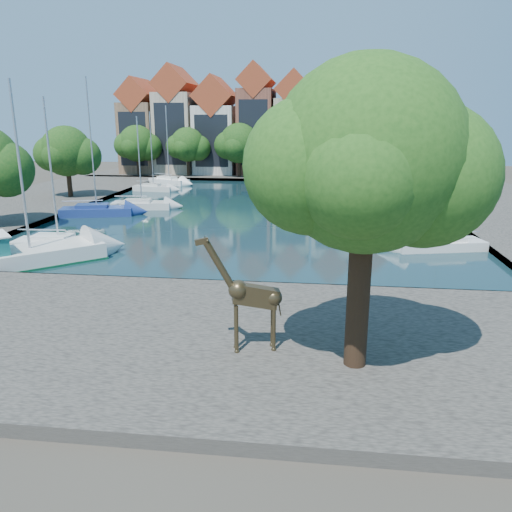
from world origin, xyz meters
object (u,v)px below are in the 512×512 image
Objects in this scene: motorsailer at (1,256)px; plane_tree at (370,163)px; sailboat_right_a at (439,242)px; giraffe_statue at (249,295)px; sailboat_left_a at (59,242)px.

plane_tree is at bearing -27.20° from motorsailer.
sailboat_right_a is (7.06, 19.07, -7.08)m from plane_tree.
sailboat_left_a reaches higher than giraffe_statue.
plane_tree is 21.53m from sailboat_right_a.
motorsailer is at bearing -163.40° from sailboat_right_a.
giraffe_statue is 21.57m from sailboat_right_a.
giraffe_statue is (-4.05, 0.70, -4.98)m from plane_tree.
plane_tree is 0.94× the size of motorsailer.
motorsailer is 4.86m from sailboat_left_a.
motorsailer is (-20.90, 10.74, -6.73)m from plane_tree.
giraffe_statue is 0.41× the size of sailboat_right_a.
plane_tree is at bearing -9.81° from giraffe_statue.
sailboat_left_a is (1.28, 4.68, -0.24)m from motorsailer.
motorsailer is 1.04× the size of sailboat_right_a.
giraffe_statue is at bearing -30.80° from motorsailer.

